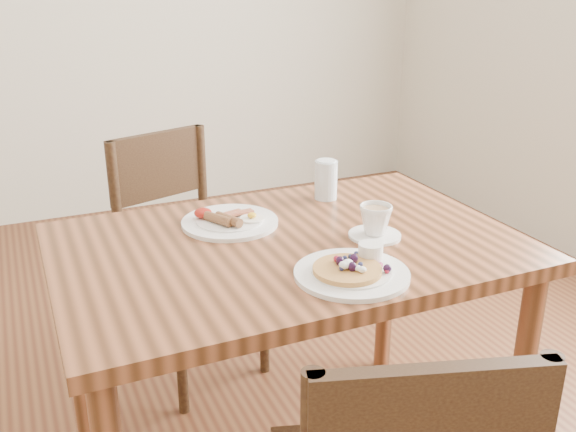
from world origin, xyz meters
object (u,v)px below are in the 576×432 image
at_px(dining_table, 288,275).
at_px(water_glass, 326,180).
at_px(pancake_plate, 353,270).
at_px(chair_far, 183,245).
at_px(breakfast_plate, 229,221).
at_px(teacup_saucer, 375,223).

distance_m(dining_table, water_glass, 0.39).
xyz_separation_m(dining_table, pancake_plate, (0.05, -0.25, 0.11)).
height_order(dining_table, chair_far, chair_far).
distance_m(dining_table, breakfast_plate, 0.23).
bearing_deg(water_glass, dining_table, -133.11).
distance_m(breakfast_plate, teacup_saucer, 0.41).
relative_size(breakfast_plate, teacup_saucer, 1.93).
bearing_deg(pancake_plate, dining_table, 102.51).
distance_m(chair_far, pancake_plate, 0.97).
distance_m(dining_table, pancake_plate, 0.28).
xyz_separation_m(dining_table, breakfast_plate, (-0.11, 0.17, 0.11)).
relative_size(breakfast_plate, water_glass, 2.24).
bearing_deg(water_glass, pancake_plate, -110.35).
distance_m(pancake_plate, water_glass, 0.54).
height_order(chair_far, teacup_saucer, chair_far).
xyz_separation_m(dining_table, water_glass, (0.24, 0.26, 0.16)).
bearing_deg(teacup_saucer, pancake_plate, -132.99).
bearing_deg(dining_table, breakfast_plate, 121.22).
relative_size(dining_table, pancake_plate, 4.44).
relative_size(dining_table, breakfast_plate, 4.44).
bearing_deg(dining_table, teacup_saucer, -16.81).
relative_size(pancake_plate, breakfast_plate, 1.00).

